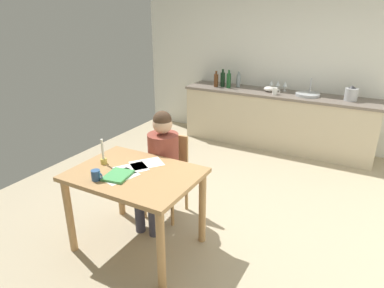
# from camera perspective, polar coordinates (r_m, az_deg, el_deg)

# --- Properties ---
(ground_plane) EXTENTS (5.20, 5.20, 0.04)m
(ground_plane) POSITION_cam_1_polar(r_m,az_deg,el_deg) (4.00, 4.23, -11.03)
(ground_plane) COLOR tan
(wall_back) EXTENTS (5.20, 0.12, 2.60)m
(wall_back) POSITION_cam_1_polar(r_m,az_deg,el_deg) (5.90, 15.54, 12.78)
(wall_back) COLOR silver
(wall_back) RESTS_ON ground
(kitchen_counter) EXTENTS (3.04, 0.64, 0.90)m
(kitchen_counter) POSITION_cam_1_polar(r_m,az_deg,el_deg) (5.74, 13.82, 3.99)
(kitchen_counter) COLOR beige
(kitchen_counter) RESTS_ON ground
(dining_table) EXTENTS (1.12, 0.83, 0.78)m
(dining_table) POSITION_cam_1_polar(r_m,az_deg,el_deg) (3.14, -9.45, -6.83)
(dining_table) COLOR tan
(dining_table) RESTS_ON ground
(chair_at_table) EXTENTS (0.43, 0.43, 0.88)m
(chair_at_table) POSITION_cam_1_polar(r_m,az_deg,el_deg) (3.72, -4.05, -4.50)
(chair_at_table) COLOR tan
(chair_at_table) RESTS_ON ground
(person_seated) EXTENTS (0.34, 0.60, 1.19)m
(person_seated) POSITION_cam_1_polar(r_m,az_deg,el_deg) (3.53, -5.30, -2.82)
(person_seated) COLOR brown
(person_seated) RESTS_ON ground
(coffee_mug) EXTENTS (0.11, 0.08, 0.09)m
(coffee_mug) POSITION_cam_1_polar(r_m,az_deg,el_deg) (3.01, -15.73, -5.04)
(coffee_mug) COLOR #33598C
(coffee_mug) RESTS_ON dining_table
(candlestick) EXTENTS (0.06, 0.06, 0.25)m
(candlestick) POSITION_cam_1_polar(r_m,az_deg,el_deg) (3.29, -14.60, -2.13)
(candlestick) COLOR gold
(candlestick) RESTS_ON dining_table
(book_magazine) EXTENTS (0.24, 0.28, 0.02)m
(book_magazine) POSITION_cam_1_polar(r_m,az_deg,el_deg) (3.03, -12.27, -5.16)
(book_magazine) COLOR #469D54
(book_magazine) RESTS_ON dining_table
(paper_letter) EXTENTS (0.34, 0.36, 0.00)m
(paper_letter) POSITION_cam_1_polar(r_m,az_deg,el_deg) (3.16, -10.22, -4.09)
(paper_letter) COLOR white
(paper_letter) RESTS_ON dining_table
(paper_bill) EXTENTS (0.35, 0.36, 0.00)m
(paper_bill) POSITION_cam_1_polar(r_m,az_deg,el_deg) (3.24, -7.60, -3.24)
(paper_bill) COLOR white
(paper_bill) RESTS_ON dining_table
(paper_envelope) EXTENTS (0.28, 0.34, 0.00)m
(paper_envelope) POSITION_cam_1_polar(r_m,az_deg,el_deg) (3.04, -11.98, -5.28)
(paper_envelope) COLOR white
(paper_envelope) RESTS_ON dining_table
(sink_unit) EXTENTS (0.36, 0.36, 0.24)m
(sink_unit) POSITION_cam_1_polar(r_m,az_deg,el_deg) (5.54, 18.77, 7.87)
(sink_unit) COLOR #B2B7BC
(sink_unit) RESTS_ON kitchen_counter
(bottle_oil) EXTENTS (0.07, 0.07, 0.27)m
(bottle_oil) POSITION_cam_1_polar(r_m,az_deg,el_deg) (5.87, 4.04, 10.61)
(bottle_oil) COLOR #593319
(bottle_oil) RESTS_ON kitchen_counter
(bottle_vinegar) EXTENTS (0.08, 0.08, 0.29)m
(bottle_vinegar) POSITION_cam_1_polar(r_m,az_deg,el_deg) (5.89, 5.15, 10.73)
(bottle_vinegar) COLOR black
(bottle_vinegar) RESTS_ON kitchen_counter
(bottle_wine_red) EXTENTS (0.07, 0.07, 0.30)m
(bottle_wine_red) POSITION_cam_1_polar(r_m,az_deg,el_deg) (5.80, 6.15, 10.53)
(bottle_wine_red) COLOR #194C23
(bottle_wine_red) RESTS_ON kitchen_counter
(bottle_sauce) EXTENTS (0.07, 0.07, 0.26)m
(bottle_sauce) POSITION_cam_1_polar(r_m,az_deg,el_deg) (5.90, 7.77, 10.47)
(bottle_sauce) COLOR #8C999E
(bottle_sauce) RESTS_ON kitchen_counter
(mixing_bowl) EXTENTS (0.18, 0.18, 0.08)m
(mixing_bowl) POSITION_cam_1_polar(r_m,az_deg,el_deg) (5.67, 12.81, 8.97)
(mixing_bowl) COLOR white
(mixing_bowl) RESTS_ON kitchen_counter
(stovetop_kettle) EXTENTS (0.18, 0.18, 0.22)m
(stovetop_kettle) POSITION_cam_1_polar(r_m,az_deg,el_deg) (5.45, 25.07, 7.59)
(stovetop_kettle) COLOR #B7BABF
(stovetop_kettle) RESTS_ON kitchen_counter
(wine_glass_near_sink) EXTENTS (0.07, 0.07, 0.15)m
(wine_glass_near_sink) POSITION_cam_1_polar(r_m,az_deg,el_deg) (5.74, 15.31, 9.59)
(wine_glass_near_sink) COLOR silver
(wine_glass_near_sink) RESTS_ON kitchen_counter
(wine_glass_by_kettle) EXTENTS (0.07, 0.07, 0.15)m
(wine_glass_by_kettle) POSITION_cam_1_polar(r_m,az_deg,el_deg) (5.76, 14.16, 9.75)
(wine_glass_by_kettle) COLOR silver
(wine_glass_by_kettle) RESTS_ON kitchen_counter
(wine_glass_back_left) EXTENTS (0.07, 0.07, 0.15)m
(wine_glass_back_left) POSITION_cam_1_polar(r_m,az_deg,el_deg) (5.79, 13.12, 9.90)
(wine_glass_back_left) COLOR silver
(wine_glass_back_left) RESTS_ON kitchen_counter
(teacup_on_counter) EXTENTS (0.12, 0.08, 0.10)m
(teacup_on_counter) POSITION_cam_1_polar(r_m,az_deg,el_deg) (5.48, 13.73, 8.58)
(teacup_on_counter) COLOR white
(teacup_on_counter) RESTS_ON kitchen_counter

